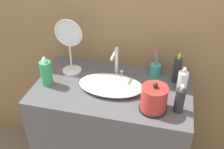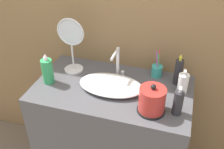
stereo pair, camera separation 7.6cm
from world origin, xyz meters
TOP-DOWN VIEW (x-y plane):
  - wall_back at (0.00, 0.59)m, footprint 6.00×0.04m
  - vanity_counter at (0.00, 0.29)m, footprint 1.01×0.57m
  - sink_basin at (-0.01, 0.27)m, footprint 0.41×0.25m
  - faucet at (-0.00, 0.41)m, footprint 0.06×0.16m
  - electric_kettle at (0.28, 0.14)m, footprint 0.16×0.16m
  - toothbrush_cup at (0.25, 0.50)m, footprint 0.07×0.07m
  - lotion_bottle at (0.43, 0.36)m, footprint 0.06×0.06m
  - shampoo_bottle at (0.42, 0.16)m, footprint 0.05×0.05m
  - mouthwash_bottle at (0.39, 0.46)m, footprint 0.05×0.05m
  - hand_cream_bottle at (-0.42, 0.22)m, footprint 0.07×0.07m
  - vanity_mirror at (-0.32, 0.41)m, footprint 0.19×0.13m

SIDE VIEW (x-z plane):
  - vanity_counter at x=0.00m, z-range 0.00..0.91m
  - sink_basin at x=-0.01m, z-range 0.91..0.97m
  - toothbrush_cup at x=0.25m, z-range 0.86..1.05m
  - lotion_bottle at x=0.43m, z-range 0.90..1.06m
  - electric_kettle at x=0.28m, z-range 0.89..1.08m
  - shampoo_bottle at x=0.42m, z-range 0.90..1.08m
  - hand_cream_bottle at x=-0.42m, z-range 0.89..1.10m
  - mouthwash_bottle at x=0.39m, z-range 0.89..1.11m
  - faucet at x=0.00m, z-range 0.93..1.14m
  - vanity_mirror at x=-0.32m, z-range 0.93..1.32m
  - wall_back at x=0.00m, z-range 0.00..2.60m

